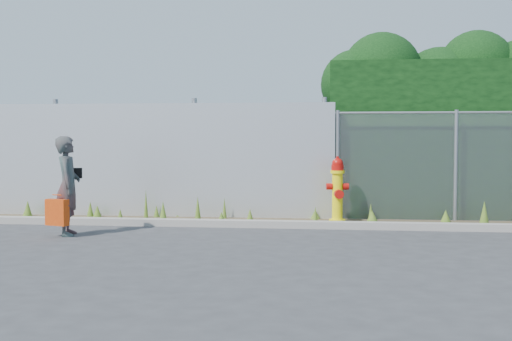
{
  "coord_description": "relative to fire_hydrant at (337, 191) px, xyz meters",
  "views": [
    {
      "loc": [
        0.92,
        -9.07,
        1.55
      ],
      "look_at": [
        -0.3,
        1.4,
        1.0
      ],
      "focal_mm": 45.0,
      "sensor_mm": 36.0,
      "label": 1
    }
  ],
  "objects": [
    {
      "name": "ground",
      "position": [
        -1.05,
        -2.56,
        -0.58
      ],
      "size": [
        80.0,
        80.0,
        0.0
      ],
      "primitive_type": "plane",
      "color": "#343437",
      "rests_on": "ground"
    },
    {
      "name": "red_tote_bag",
      "position": [
        -4.32,
        -2.2,
        -0.2
      ],
      "size": [
        0.37,
        0.14,
        0.48
      ],
      "rotation": [
        0.0,
        0.0,
        -0.3
      ],
      "color": "#C0330B"
    },
    {
      "name": "hedge",
      "position": [
        3.28,
        1.47,
        1.45
      ],
      "size": [
        7.49,
        2.07,
        3.69
      ],
      "color": "black",
      "rests_on": "ground"
    },
    {
      "name": "woman",
      "position": [
        -4.23,
        -1.98,
        0.2
      ],
      "size": [
        0.52,
        0.65,
        1.57
      ],
      "primitive_type": "imported",
      "rotation": [
        0.0,
        0.0,
        1.85
      ],
      "color": "#0F5F5B",
      "rests_on": "ground"
    },
    {
      "name": "fire_hydrant",
      "position": [
        0.0,
        0.0,
        0.0
      ],
      "size": [
        0.4,
        0.36,
        1.2
      ],
      "rotation": [
        0.0,
        0.0,
        0.17
      ],
      "color": "#FFEC0D",
      "rests_on": "ground"
    },
    {
      "name": "corrugated_fence",
      "position": [
        -4.29,
        0.44,
        0.52
      ],
      "size": [
        8.5,
        0.21,
        2.3
      ],
      "color": "silver",
      "rests_on": "ground"
    },
    {
      "name": "curb",
      "position": [
        -1.05,
        -0.76,
        -0.52
      ],
      "size": [
        16.0,
        0.22,
        0.12
      ],
      "primitive_type": "cube",
      "color": "gray",
      "rests_on": "ground"
    },
    {
      "name": "weed_strip",
      "position": [
        -0.36,
        -0.1,
        -0.5
      ],
      "size": [
        16.0,
        1.32,
        0.55
      ],
      "color": "#453927",
      "rests_on": "ground"
    },
    {
      "name": "black_shoulder_bag",
      "position": [
        -4.21,
        -1.75,
        0.39
      ],
      "size": [
        0.22,
        0.09,
        0.17
      ],
      "rotation": [
        0.0,
        0.0,
        0.29
      ],
      "color": "black"
    }
  ]
}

